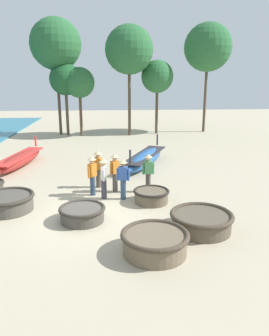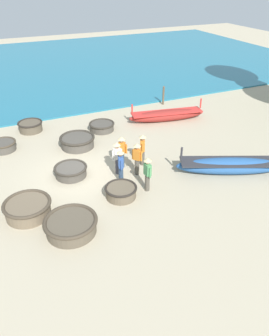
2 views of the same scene
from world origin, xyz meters
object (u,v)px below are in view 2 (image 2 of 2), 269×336
at_px(coracle_far_right, 102,126).
at_px(coracle_nearest, 28,208).
at_px(long_boat_green_hull, 231,166).
at_px(coracle_upturned, 30,126).
at_px(fisherman_crouching, 147,172).
at_px(fisherman_hauling, 121,164).
at_px(mooring_post_mid_beach, 163,96).
at_px(coracle_front_left, 3,146).
at_px(fisherman_standing_left, 137,157).
at_px(coracle_tilted, 77,141).
at_px(long_boat_red_hull, 167,115).
at_px(coracle_center, 121,191).
at_px(fisherman_with_hat, 142,148).
at_px(fisherman_standing_right, 117,156).
at_px(coracle_front_right, 71,171).
at_px(fisherman_by_coracle, 122,150).
at_px(coracle_weathered, 71,225).

relative_size(coracle_far_right, coracle_nearest, 0.82).
xyz_separation_m(coracle_nearest, long_boat_green_hull, (0.75, 9.50, 0.05)).
relative_size(coracle_upturned, coracle_nearest, 0.77).
xyz_separation_m(long_boat_green_hull, fisherman_crouching, (-0.34, -4.35, 0.55)).
bearing_deg(fisherman_hauling, mooring_post_mid_beach, 140.88).
bearing_deg(coracle_upturned, coracle_front_left, -42.19).
bearing_deg(fisherman_standing_left, coracle_front_left, -132.93).
height_order(coracle_far_right, coracle_tilted, coracle_tilted).
xyz_separation_m(long_boat_red_hull, fisherman_hauling, (5.51, -5.50, 0.58)).
bearing_deg(coracle_center, fisherman_with_hat, 136.25).
xyz_separation_m(fisherman_hauling, mooring_post_mid_beach, (-8.30, 6.75, -0.28)).
bearing_deg(fisherman_standing_right, coracle_front_left, -134.75).
bearing_deg(fisherman_crouching, long_boat_green_hull, 85.53).
xyz_separation_m(coracle_upturned, coracle_tilted, (3.23, 2.05, 0.02)).
relative_size(coracle_front_right, long_boat_red_hull, 0.31).
distance_m(coracle_tilted, fisherman_by_coracle, 3.45).
bearing_deg(fisherman_hauling, long_boat_red_hull, 135.10).
height_order(coracle_upturned, fisherman_standing_right, fisherman_standing_right).
distance_m(coracle_far_right, fisherman_by_coracle, 4.66).
bearing_deg(coracle_front_right, long_boat_red_hull, 118.23).
bearing_deg(fisherman_with_hat, mooring_post_mid_beach, 144.61).
bearing_deg(coracle_tilted, coracle_front_right, -21.74).
relative_size(long_boat_green_hull, fisherman_hauling, 3.15).
bearing_deg(mooring_post_mid_beach, coracle_front_right, -52.11).
xyz_separation_m(fisherman_crouching, mooring_post_mid_beach, (-9.41, 5.94, -0.28)).
bearing_deg(coracle_far_right, coracle_nearest, -39.82).
xyz_separation_m(fisherman_hauling, fisherman_by_coracle, (-1.25, 0.58, 0.00)).
bearing_deg(fisherman_hauling, fisherman_crouching, 36.28).
bearing_deg(fisherman_crouching, coracle_tilted, -162.76).
relative_size(coracle_tilted, fisherman_hauling, 1.18).
distance_m(coracle_weathered, coracle_front_left, 8.16).
distance_m(coracle_far_right, coracle_weathered, 9.19).
distance_m(coracle_center, coracle_nearest, 3.91).
height_order(coracle_nearest, long_boat_red_hull, long_boat_red_hull).
bearing_deg(coracle_nearest, fisherman_by_coracle, 111.66).
height_order(long_boat_red_hull, fisherman_crouching, fisherman_crouching).
relative_size(coracle_upturned, coracle_center, 1.05).
xyz_separation_m(coracle_tilted, coracle_front_right, (2.83, -1.13, -0.06)).
xyz_separation_m(long_boat_red_hull, fisherman_with_hat, (4.47, -3.90, 0.58)).
height_order(coracle_upturned, fisherman_standing_left, fisherman_standing_left).
bearing_deg(fisherman_standing_right, long_boat_red_hull, 131.49).
relative_size(coracle_center, fisherman_standing_left, 0.86).
bearing_deg(mooring_post_mid_beach, coracle_weathered, -42.40).
bearing_deg(coracle_weathered, fisherman_by_coracle, 135.42).
xyz_separation_m(fisherman_standing_right, fisherman_with_hat, (-0.27, 1.46, 0.00)).
bearing_deg(long_boat_green_hull, fisherman_by_coracle, -120.50).
bearing_deg(fisherman_standing_left, long_boat_red_hull, 138.93).
bearing_deg(coracle_tilted, fisherman_crouching, 17.24).
distance_m(fisherman_hauling, mooring_post_mid_beach, 10.70).
bearing_deg(coracle_nearest, coracle_front_left, -176.68).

